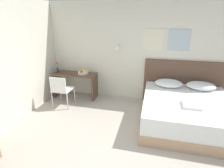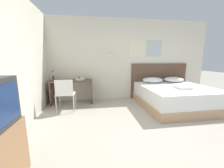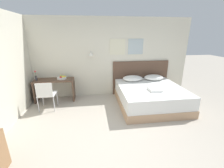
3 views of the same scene
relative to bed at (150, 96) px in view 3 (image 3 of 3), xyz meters
name	(u,v)px [view 3 (image 3 of 3)]	position (x,y,z in m)	size (l,w,h in m)	color
ground_plane	(120,139)	(-1.20, -1.47, -0.29)	(24.00, 24.00, 0.00)	#B2A899
wall_back	(107,58)	(-1.20, 1.08, 1.04)	(5.80, 0.31, 2.65)	beige
bed	(150,96)	(0.00, 0.00, 0.00)	(1.90, 1.98, 0.59)	tan
headboard	(140,77)	(0.00, 1.02, 0.31)	(2.02, 0.06, 1.20)	brown
pillow_left	(133,78)	(-0.38, 0.70, 0.38)	(0.67, 0.48, 0.17)	white
pillow_right	(154,77)	(0.38, 0.70, 0.38)	(0.67, 0.48, 0.17)	white
folded_towel_near_foot	(155,89)	(0.00, -0.30, 0.33)	(0.33, 0.36, 0.06)	white
desk	(55,86)	(-2.97, 0.75, 0.22)	(1.23, 0.51, 0.72)	brown
desk_chair	(46,93)	(-3.06, 0.08, 0.22)	(0.47, 0.47, 0.85)	white
fruit_bowl	(62,78)	(-2.72, 0.79, 0.47)	(0.30, 0.29, 0.13)	silver
flower_vase	(36,77)	(-3.49, 0.72, 0.56)	(0.06, 0.06, 0.32)	#333338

